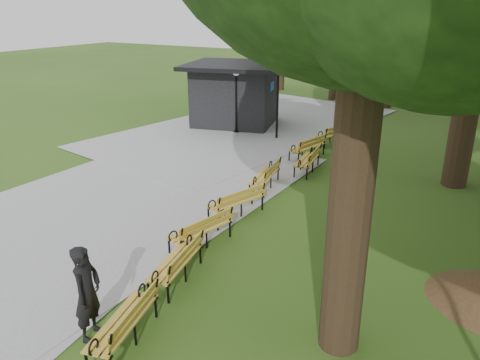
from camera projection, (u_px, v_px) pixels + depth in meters
The scene contains 13 objects.
ground at pixel (125, 306), 9.40m from camera, with size 100.00×100.00×0.00m, color #2C4E16.
path at pixel (94, 210), 13.69m from camera, with size 12.00×38.00×0.06m, color gray.
person at pixel (87, 293), 8.24m from camera, with size 0.66×0.43×1.82m, color black.
kiosk at pixel (235, 94), 22.96m from camera, with size 4.81×4.18×3.01m, color black, non-canonical shape.
lamp_post at pixel (236, 87), 21.20m from camera, with size 0.32×0.32×2.95m.
bench_2 at pixel (123, 322), 8.24m from camera, with size 1.90×0.64×0.88m, color gold, non-canonical shape.
bench_3 at pixel (176, 262), 10.13m from camera, with size 1.90×0.64×0.88m, color gold, non-canonical shape.
bench_4 at pixel (200, 229), 11.61m from camera, with size 1.90×0.64×0.88m, color gold, non-canonical shape.
bench_5 at pixel (236, 201), 13.26m from camera, with size 1.90×0.64×0.88m, color gold, non-canonical shape.
bench_6 at pixel (264, 176), 15.21m from camera, with size 1.90×0.64×0.88m, color gold, non-canonical shape.
bench_7 at pixel (307, 160), 16.75m from camera, with size 1.90×0.64×0.88m, color gold, non-canonical shape.
bench_8 at pixel (307, 147), 18.26m from camera, with size 1.90×0.64×0.88m, color gold, non-canonical shape.
bench_9 at pixel (334, 134), 20.08m from camera, with size 1.90×0.64×0.88m, color gold, non-canonical shape.
Camera 1 is at (5.94, -5.71, 5.66)m, focal length 35.28 mm.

